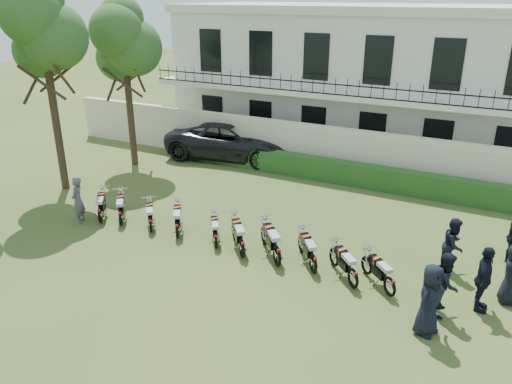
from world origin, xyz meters
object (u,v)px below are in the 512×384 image
tree_west_near (124,42)px  motorcycle_1 (120,214)px  inspector (78,200)px  motorcycle_6 (277,251)px  motorcycle_8 (353,274)px  motorcycle_5 (242,244)px  motorcycle_3 (177,226)px  motorcycle_4 (216,237)px  officer_1 (446,283)px  suv (232,140)px  motorcycle_7 (314,259)px  officer_4 (453,245)px  motorcycle_0 (100,212)px  officer_0 (430,300)px  officer_2 (483,279)px  tree_west_mid (42,29)px  motorcycle_9 (390,282)px  motorcycle_2 (150,222)px

tree_west_near → motorcycle_1: tree_west_near is taller
inspector → motorcycle_6: bearing=70.0°
motorcycle_8 → motorcycle_5: bearing=134.9°
motorcycle_3 → inspector: (-4.02, -0.57, 0.41)m
motorcycle_1 → inspector: bearing=157.2°
tree_west_near → motorcycle_8: bearing=-24.5°
motorcycle_4 → officer_1: (7.25, -0.25, 0.45)m
suv → motorcycle_7: bearing=-147.3°
suv → officer_4: (11.58, -6.66, -0.07)m
motorcycle_0 → motorcycle_6: motorcycle_6 is taller
motorcycle_1 → motorcycle_5: size_ratio=0.94×
motorcycle_3 → inspector: bearing=154.1°
tree_west_near → officer_0: tree_west_near is taller
motorcycle_3 → officer_2: officer_2 is taller
tree_west_mid → motorcycle_9: 15.95m
inspector → motorcycle_4: bearing=72.6°
tree_west_near → officer_2: (16.36, -5.38, -4.95)m
motorcycle_7 → officer_2: (4.64, 0.32, 0.45)m
inspector → tree_west_mid: bearing=-149.0°
motorcycle_2 → motorcycle_7: motorcycle_7 is taller
tree_west_near → inspector: tree_west_near is taller
motorcycle_2 → motorcycle_6: (4.98, -0.06, 0.10)m
motorcycle_0 → officer_1: 12.09m
tree_west_near → suv: tree_west_near is taller
motorcycle_0 → motorcycle_5: (5.91, 0.14, 0.03)m
motorcycle_9 → motorcycle_8: bearing=137.9°
suv → officer_2: (12.55, -8.50, 0.01)m
motorcycle_6 → officer_2: officer_2 is taller
motorcycle_8 → officer_1: (2.47, -0.01, 0.41)m
motorcycle_8 → officer_1: 2.50m
motorcycle_5 → officer_4: bearing=-19.1°
officer_1 → tree_west_mid: bearing=83.2°
tree_west_near → suv: 6.98m
motorcycle_7 → suv: suv is taller
officer_0 → officer_2: bearing=-16.2°
motorcycle_1 → motorcycle_6: bearing=-39.4°
motorcycle_0 → motorcycle_2: bearing=-30.8°
inspector → tree_west_near: bearing=179.8°
motorcycle_4 → motorcycle_9: size_ratio=1.06×
motorcycle_3 → inspector: size_ratio=0.92×
tree_west_near → motorcycle_0: (3.42, -6.01, -5.41)m
tree_west_mid → suv: bearing=58.8°
motorcycle_3 → motorcycle_5: bearing=-37.2°
motorcycle_8 → motorcycle_0: bearing=136.6°
motorcycle_8 → officer_4: bearing=1.7°
tree_west_mid → motorcycle_9: tree_west_mid is taller
officer_2 → officer_4: bearing=27.5°
motorcycle_7 → suv: size_ratio=0.24×
tree_west_near → motorcycle_2: (5.58, -5.77, -5.45)m
motorcycle_2 → inspector: inspector is taller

